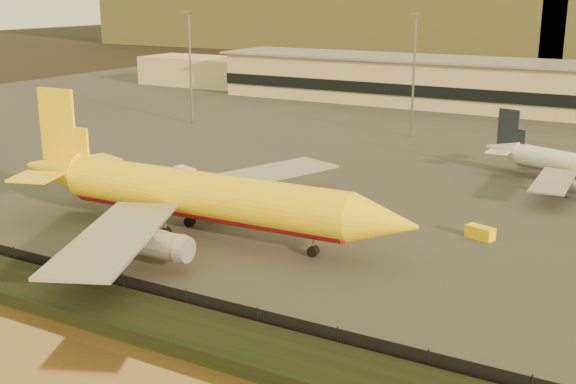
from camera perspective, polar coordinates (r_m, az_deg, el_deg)
ground at (r=81.67m, az=-3.51°, el=-5.92°), size 900.00×900.00×0.00m
embankment at (r=69.01m, az=-11.37°, el=-9.78°), size 320.00×7.00×1.40m
tarmac at (r=166.52m, az=14.72°, el=4.76°), size 320.00×220.00×0.20m
perimeter_fence at (r=71.52m, az=-9.28°, el=-8.21°), size 300.00×0.05×2.20m
terminal_building at (r=198.60m, az=13.16°, el=8.34°), size 202.00×25.00×12.60m
apron_light_masts at (r=141.69m, az=18.87°, el=9.01°), size 152.20×12.20×25.40m
dhl_cargo_jet at (r=90.38m, az=-7.23°, el=-0.33°), size 57.32×56.22×17.15m
gse_vehicle_yellow at (r=92.82m, az=14.94°, el=-3.11°), size 3.84×2.60×1.58m
gse_vehicle_white at (r=119.81m, az=-8.15°, el=1.51°), size 4.33×2.97×1.79m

